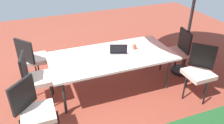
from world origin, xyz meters
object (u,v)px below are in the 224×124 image
Objects in this scene: chair_east at (35,77)px; chair_northeast at (34,109)px; chair_northwest at (200,69)px; chair_west at (177,50)px; dining_table at (112,57)px; laptop at (118,51)px; cup at (135,47)px; chair_southeast at (32,57)px.

chair_northeast is (0.08, 0.84, 0.00)m from chair_east.
chair_west is (-0.07, -0.79, 0.00)m from chair_northwest.
dining_table is at bearing -17.02° from chair_northeast.
chair_east is 2.54× the size of laptop.
cup is (-0.36, -0.04, -0.00)m from laptop.
chair_west is 1.34m from laptop.
chair_east reaches higher than dining_table.
chair_southeast is at bearing 41.78° from chair_northeast.
chair_northwest is 11.58× the size of cup.
dining_table is 27.11× the size of cup.
laptop is (1.25, -0.82, 0.22)m from chair_northwest.
chair_east reaches higher than cup.
chair_east is at bearing -150.44° from chair_northwest.
chair_west is 2.54× the size of laptop.
chair_northeast is at bearing 28.29° from dining_table.
chair_northeast is at bearing -133.58° from chair_northwest.
cup is (0.96, -0.07, 0.22)m from chair_west.
chair_southeast reaches higher than laptop.
chair_southeast is 1.00× the size of chair_northwest.
chair_west reaches higher than cup.
laptop is at bearing -155.20° from chair_southeast.
chair_west is at bearing -144.65° from chair_southeast.
chair_west reaches higher than dining_table.
dining_table is at bearing -159.03° from chair_southeast.
chair_northwest is 1.51m from laptop.
chair_northwest is 2.87m from chair_northeast.
chair_northeast is 1.00× the size of chair_west.
chair_east and chair_northwest have the same top height.
chair_northeast is at bearing 47.71° from laptop.
laptop is at bearing -83.20° from chair_west.
chair_northwest is (-1.40, 0.77, -0.13)m from dining_table.
chair_northeast is 2.17m from cup.
chair_west is (-1.47, -0.02, -0.13)m from dining_table.
dining_table is 1.67m from chair_northeast.
chair_west is at bearing 131.04° from chair_northwest.
chair_northwest and chair_northeast have the same top height.
chair_northwest reaches higher than cup.
chair_northwest is at bearing -158.73° from chair_southeast.
chair_southeast is 11.58× the size of cup.
dining_table is 1.60m from chair_northwest.
chair_southeast is (-0.00, -0.73, 0.00)m from chair_east.
laptop reaches higher than cup.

